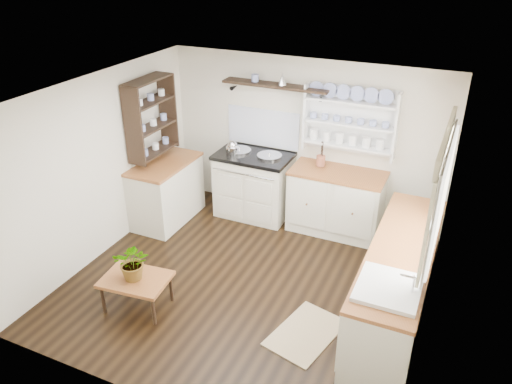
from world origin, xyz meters
TOP-DOWN VIEW (x-y plane):
  - floor at (0.00, 0.00)m, footprint 4.00×3.80m
  - wall_back at (0.00, 1.90)m, footprint 4.00×0.02m
  - wall_right at (2.00, 0.00)m, footprint 0.02×3.80m
  - wall_left at (-2.00, 0.00)m, footprint 0.02×3.80m
  - ceiling at (0.00, 0.00)m, footprint 4.00×3.80m
  - window at (1.95, 0.15)m, footprint 0.08×1.55m
  - aga_cooker at (-0.63, 1.57)m, footprint 1.07×0.74m
  - back_cabinets at (0.60, 1.60)m, footprint 1.27×0.63m
  - right_cabinets at (1.70, 0.10)m, footprint 0.62×2.43m
  - belfast_sink at (1.70, -0.65)m, footprint 0.55×0.60m
  - left_cabinets at (-1.70, 0.90)m, footprint 0.62×1.13m
  - plate_rack at (0.65, 1.86)m, footprint 1.20×0.22m
  - high_shelf at (-0.40, 1.78)m, footprint 1.50×0.29m
  - left_shelving at (-1.84, 0.90)m, footprint 0.28×0.80m
  - kettle at (-0.91, 1.45)m, footprint 0.18×0.18m
  - utensil_crock at (0.32, 1.68)m, footprint 0.12×0.12m
  - center_table at (-0.92, -0.90)m, footprint 0.77×0.59m
  - potted_plant at (-0.92, -0.90)m, footprint 0.48×0.45m
  - floor_rug at (0.93, -0.54)m, footprint 0.73×0.96m

SIDE VIEW (x-z plane):
  - floor at x=0.00m, z-range -0.01..0.01m
  - floor_rug at x=0.93m, z-range 0.00..0.02m
  - center_table at x=-0.92m, z-range 0.15..0.54m
  - right_cabinets at x=1.70m, z-range 0.01..0.91m
  - left_cabinets at x=-1.70m, z-range 0.01..0.91m
  - back_cabinets at x=0.60m, z-range 0.01..0.91m
  - aga_cooker at x=-0.63m, z-range -0.01..0.98m
  - potted_plant at x=-0.92m, z-range 0.39..0.82m
  - belfast_sink at x=1.70m, z-range 0.58..1.03m
  - utensil_crock at x=0.32m, z-range 0.91..1.05m
  - kettle at x=-0.91m, z-range 0.93..1.15m
  - wall_back at x=0.00m, z-range 0.00..2.30m
  - wall_right at x=2.00m, z-range 0.00..2.30m
  - wall_left at x=-2.00m, z-range 0.00..2.30m
  - left_shelving at x=-1.84m, z-range 1.02..2.08m
  - plate_rack at x=0.65m, z-range 1.11..2.01m
  - window at x=1.95m, z-range 0.95..2.17m
  - high_shelf at x=-0.40m, z-range 1.83..1.99m
  - ceiling at x=0.00m, z-range 2.29..2.30m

